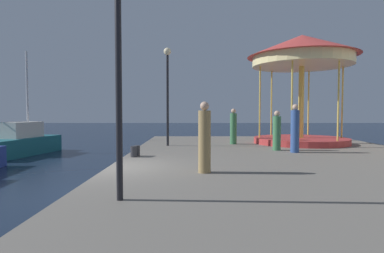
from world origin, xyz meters
TOP-DOWN VIEW (x-y plane):
  - ground_plane at (0.00, 0.00)m, footprint 120.00×120.00m
  - quay_dock at (6.06, 0.00)m, footprint 12.11×23.63m
  - sailboat_teal at (-7.40, 8.40)m, footprint 3.09×5.50m
  - carousel at (8.24, 7.06)m, footprint 5.62×5.62m
  - lamp_post_near_edge at (1.17, -3.54)m, footprint 0.36×0.36m
  - lamp_post_mid_promenade at (1.34, 5.91)m, footprint 0.36×0.36m
  - bollard_center at (0.39, 2.06)m, footprint 0.24×0.24m
  - bollard_south at (0.46, 2.31)m, footprint 0.24×0.24m
  - person_by_the_water at (6.71, 3.35)m, footprint 0.34×0.34m
  - person_mid_promenade at (2.87, -0.89)m, footprint 0.34×0.34m
  - person_far_corner at (6.17, 4.07)m, footprint 0.34×0.34m
  - person_near_carousel at (4.65, 6.68)m, footprint 0.34×0.34m

SIDE VIEW (x-z plane):
  - ground_plane at x=0.00m, z-range 0.00..0.00m
  - quay_dock at x=6.06m, z-range 0.00..0.80m
  - sailboat_teal at x=-7.40m, z-range -2.30..3.73m
  - bollard_center at x=0.39m, z-range 0.80..1.20m
  - bollard_south at x=0.46m, z-range 0.80..1.20m
  - person_far_corner at x=6.17m, z-range 0.74..2.45m
  - person_near_carousel at x=4.65m, z-range 0.74..2.56m
  - person_mid_promenade at x=2.87m, z-range 0.74..2.67m
  - person_by_the_water at x=6.71m, z-range 0.74..2.71m
  - lamp_post_near_edge at x=1.17m, z-range 1.57..5.64m
  - lamp_post_mid_promenade at x=1.34m, z-range 1.63..6.38m
  - carousel at x=8.24m, z-range 2.23..7.87m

